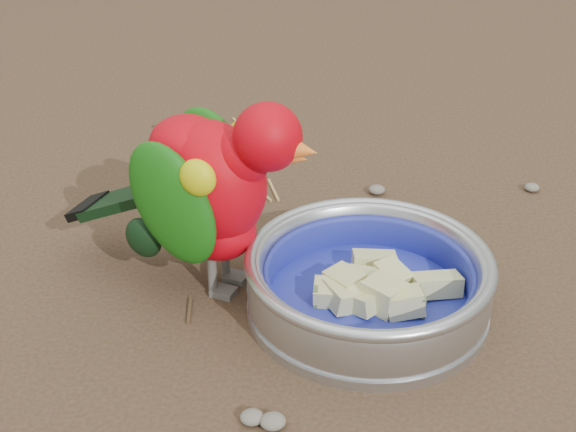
{
  "coord_description": "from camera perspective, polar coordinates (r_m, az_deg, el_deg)",
  "views": [
    {
      "loc": [
        -0.15,
        -0.64,
        0.46
      ],
      "look_at": [
        -0.11,
        0.02,
        0.08
      ],
      "focal_mm": 50.0,
      "sensor_mm": 36.0,
      "label": 1
    }
  ],
  "objects": [
    {
      "name": "ground",
      "position": [
        0.8,
        7.94,
        -5.36
      ],
      "size": [
        60.0,
        60.0,
        0.0
      ],
      "primitive_type": "plane",
      "color": "#453022"
    },
    {
      "name": "food_bowl",
      "position": [
        0.77,
        5.65,
        -6.21
      ],
      "size": [
        0.23,
        0.23,
        0.02
      ],
      "primitive_type": "cylinder",
      "color": "#B2B2BA",
      "rests_on": "ground"
    },
    {
      "name": "bowl_wall",
      "position": [
        0.75,
        5.76,
        -4.37
      ],
      "size": [
        0.23,
        0.23,
        0.04
      ],
      "primitive_type": null,
      "color": "#B2B2BA",
      "rests_on": "food_bowl"
    },
    {
      "name": "fruit_wedges",
      "position": [
        0.76,
        5.74,
        -4.81
      ],
      "size": [
        0.14,
        0.14,
        0.03
      ],
      "primitive_type": null,
      "color": "#D1D088",
      "rests_on": "food_bowl"
    },
    {
      "name": "lory_parrot",
      "position": [
        0.76,
        -5.49,
        1.22
      ],
      "size": [
        0.27,
        0.21,
        0.19
      ],
      "primitive_type": null,
      "rotation": [
        0.0,
        0.0,
        -2.04
      ],
      "color": "#C1020E",
      "rests_on": "ground"
    },
    {
      "name": "ground_debris",
      "position": [
        0.84,
        10.64,
        -3.78
      ],
      "size": [
        0.9,
        0.8,
        0.01
      ],
      "primitive_type": null,
      "color": "#AD864C",
      "rests_on": "ground"
    }
  ]
}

